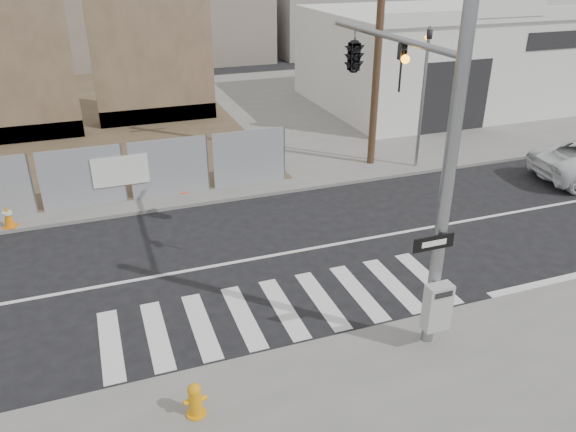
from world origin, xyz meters
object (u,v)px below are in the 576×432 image
object	(u,v)px
fire_hydrant	(195,400)
traffic_cone_d	(184,182)
signal_pole	(381,98)
traffic_cone_c	(8,216)
auto_shop	(434,57)

from	to	relation	value
fire_hydrant	traffic_cone_d	world-z (taller)	traffic_cone_d
signal_pole	traffic_cone_d	bearing A→B (deg)	115.55
signal_pole	fire_hydrant	size ratio (longest dim) A/B	10.02
signal_pole	traffic_cone_c	xyz separation A→B (m)	(-8.95, 6.27, -4.31)
traffic_cone_d	traffic_cone_c	bearing A→B (deg)	-170.47
auto_shop	traffic_cone_d	distance (m)	16.99
fire_hydrant	auto_shop	bearing A→B (deg)	36.32
auto_shop	fire_hydrant	distance (m)	24.77
signal_pole	traffic_cone_c	distance (m)	11.74
fire_hydrant	traffic_cone_d	distance (m)	10.54
signal_pole	auto_shop	world-z (taller)	signal_pole
traffic_cone_c	traffic_cone_d	size ratio (longest dim) A/B	1.00
fire_hydrant	traffic_cone_d	size ratio (longest dim) A/B	0.97
auto_shop	fire_hydrant	size ratio (longest dim) A/B	17.17
signal_pole	auto_shop	distance (m)	19.04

